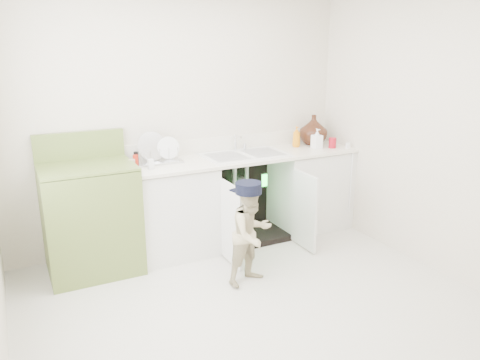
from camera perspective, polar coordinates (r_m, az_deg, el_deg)
ground at (r=3.83m, az=1.61°, el=-14.81°), size 3.50×3.50×0.00m
room_shell at (r=3.37m, az=1.78°, el=3.77°), size 6.00×5.50×1.26m
counter_run at (r=4.86m, az=0.85°, el=-1.77°), size 2.44×1.02×1.23m
avocado_stove at (r=4.36m, az=-17.73°, el=-4.32°), size 0.79×0.65×1.22m
repair_worker at (r=3.96m, az=1.42°, el=-6.41°), size 0.71×0.75×0.89m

